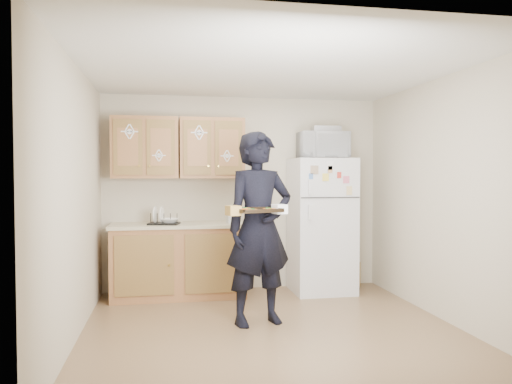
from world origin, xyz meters
The scene contains 22 objects.
floor centered at (0.00, 0.00, 0.00)m, with size 3.60×3.60×0.00m, color brown.
ceiling centered at (0.00, 0.00, 2.50)m, with size 3.60×3.60×0.00m, color silver.
wall_back centered at (0.00, 1.80, 1.25)m, with size 3.60×0.04×2.50m, color beige.
wall_front centered at (0.00, -1.80, 1.25)m, with size 3.60×0.04×2.50m, color beige.
wall_left centered at (-1.80, 0.00, 1.25)m, with size 0.04×3.60×2.50m, color beige.
wall_right centered at (1.80, 0.00, 1.25)m, with size 0.04×3.60×2.50m, color beige.
refrigerator centered at (0.95, 1.43, 0.85)m, with size 0.75×0.70×1.70m, color silver.
base_cabinet centered at (-0.85, 1.48, 0.43)m, with size 1.60×0.60×0.86m, color #976034.
countertop centered at (-0.85, 1.48, 0.88)m, with size 1.64×0.64×0.04m, color beige.
upper_cab_left centered at (-1.25, 1.61, 1.83)m, with size 0.80×0.33×0.75m, color #976034.
upper_cab_right centered at (-0.43, 1.61, 1.83)m, with size 0.80×0.33×0.75m, color #976034.
cereal_box centered at (1.47, 1.67, 0.16)m, with size 0.20×0.07×0.32m, color gold.
person centered at (-0.08, 0.22, 0.96)m, with size 0.70×0.46×1.93m, color black.
baking_tray centered at (-0.16, -0.07, 1.16)m, with size 0.42×0.31×0.04m, color black.
pizza_front_left centered at (-0.24, -0.17, 1.17)m, with size 0.14×0.14×0.02m, color orange.
pizza_front_right centered at (-0.05, -0.12, 1.17)m, with size 0.14×0.14×0.02m, color orange.
pizza_back_left centered at (-0.27, -0.03, 1.17)m, with size 0.14×0.14×0.02m, color orange.
microwave centered at (0.95, 1.38, 1.87)m, with size 0.60×0.41×0.33m, color silver.
foil_pan centered at (1.00, 1.41, 2.07)m, with size 0.34×0.24×0.07m, color #AFAFB6.
dish_rack centered at (-1.03, 1.40, 0.97)m, with size 0.35×0.26×0.14m, color black.
bowl centered at (-0.96, 1.40, 0.94)m, with size 0.21×0.21×0.05m, color white.
soap_bottle centered at (-0.22, 1.39, 0.99)m, with size 0.08×0.08×0.18m, color silver.
Camera 1 is at (-1.00, -4.66, 1.50)m, focal length 35.00 mm.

